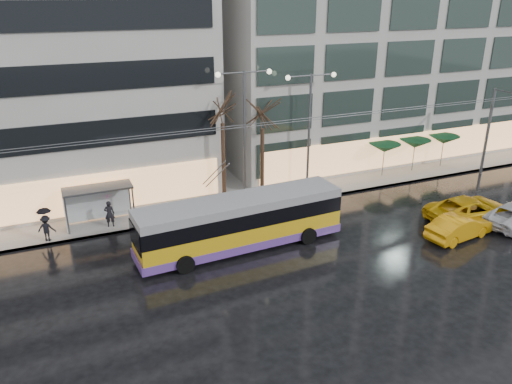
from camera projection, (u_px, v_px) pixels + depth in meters
ground at (287, 281)px, 25.83m from camera, size 140.00×140.00×0.00m
sidewalk at (230, 185)px, 38.48m from camera, size 80.00×10.00×0.15m
kerb at (255, 209)px, 34.25m from camera, size 80.00×0.10×0.15m
building_right at (387, 7)px, 44.26m from camera, size 32.00×14.00×25.00m
trolleybus at (241, 224)px, 28.62m from camera, size 12.24×4.90×5.63m
catenary at (247, 157)px, 31.38m from camera, size 42.24×5.12×7.00m
bus_shelter at (92, 198)px, 31.16m from camera, size 4.20×1.60×2.51m
street_lamp_near at (244, 119)px, 33.54m from camera, size 3.96×0.36×9.03m
street_lamp_far at (310, 116)px, 35.47m from camera, size 3.96×0.36×8.53m
tree_a at (222, 104)px, 32.76m from camera, size 3.20×3.20×8.40m
tree_b at (262, 109)px, 34.28m from camera, size 3.20×3.20×7.70m
parasol_a at (385, 148)px, 39.41m from camera, size 2.50×2.50×2.65m
parasol_b at (415, 144)px, 40.51m from camera, size 2.50×2.50×2.65m
parasol_c at (444, 140)px, 41.60m from camera, size 2.50×2.50×2.65m
taxi_b at (459, 227)px, 30.05m from camera, size 4.66×2.18×1.48m
taxi_c at (470, 210)px, 32.20m from camera, size 5.98×2.85×1.65m
pedestrian_a at (108, 205)px, 30.96m from camera, size 1.16×1.17×2.19m
pedestrian_b at (124, 197)px, 33.58m from camera, size 1.11×1.08×1.80m
pedestrian_c at (46, 223)px, 29.29m from camera, size 1.19×1.06×2.11m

